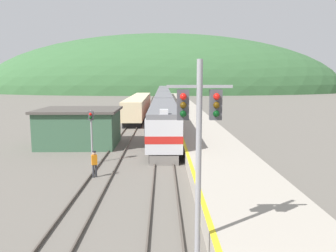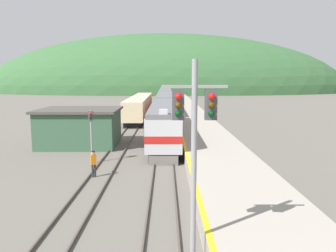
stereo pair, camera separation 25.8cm
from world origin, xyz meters
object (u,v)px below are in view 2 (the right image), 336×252
object	(u,v)px
express_train_lead_car	(164,121)
carriage_second	(165,104)
carriage_fourth	(165,92)
signal_post_siding	(91,126)
siding_train	(140,106)
signal_mast_main	(194,134)
track_worker	(94,162)
carriage_third	(165,96)

from	to	relation	value
express_train_lead_car	carriage_second	xyz separation A→B (m)	(0.00, 22.85, -0.01)
carriage_fourth	signal_post_siding	distance (m)	79.80
siding_train	express_train_lead_car	bearing A→B (deg)	-79.12
express_train_lead_car	signal_mast_main	size ratio (longest dim) A/B	2.82
siding_train	track_worker	size ratio (longest dim) A/B	15.68
express_train_lead_car	track_worker	size ratio (longest dim) A/B	11.32
carriage_second	signal_post_siding	size ratio (longest dim) A/B	5.48
track_worker	signal_mast_main	bearing A→B (deg)	-61.07
carriage_fourth	track_worker	size ratio (longest dim) A/B	12.63
carriage_second	siding_train	size ratio (longest dim) A/B	0.81
express_train_lead_car	signal_mast_main	world-z (taller)	signal_mast_main
carriage_fourth	siding_train	distance (m)	48.29
carriage_third	track_worker	size ratio (longest dim) A/B	12.63
carriage_second	siding_train	xyz separation A→B (m)	(-4.30, -0.48, -0.33)
carriage_third	signal_mast_main	world-z (taller)	signal_mast_main
signal_mast_main	signal_post_siding	distance (m)	15.99
siding_train	signal_mast_main	xyz separation A→B (m)	(5.46, -45.85, 2.95)
express_train_lead_car	signal_mast_main	bearing A→B (deg)	-87.18
express_train_lead_car	carriage_fourth	world-z (taller)	express_train_lead_car
carriage_third	track_worker	bearing A→B (deg)	-94.52
carriage_fourth	siding_train	size ratio (longest dim) A/B	0.81
signal_mast_main	track_worker	size ratio (longest dim) A/B	4.01
signal_mast_main	signal_post_siding	xyz separation A→B (m)	(-6.82, 14.35, -1.79)
carriage_fourth	track_worker	xyz separation A→B (m)	(-4.70, -83.34, -1.10)
carriage_fourth	signal_post_siding	bearing A→B (deg)	-94.07
carriage_third	signal_mast_main	bearing A→B (deg)	-89.05
signal_mast_main	track_worker	xyz separation A→B (m)	(-5.86, 10.61, -3.73)
carriage_fourth	track_worker	world-z (taller)	carriage_fourth
signal_post_siding	carriage_second	bearing A→B (deg)	79.96
siding_train	track_worker	distance (m)	35.26
carriage_second	track_worker	bearing A→B (deg)	-97.50
signal_post_siding	track_worker	bearing A→B (deg)	-75.65
carriage_third	carriage_fourth	size ratio (longest dim) A/B	1.00
carriage_third	signal_mast_main	size ratio (longest dim) A/B	3.15
carriage_second	express_train_lead_car	bearing A→B (deg)	-90.00
carriage_third	signal_mast_main	xyz separation A→B (m)	(1.16, -70.14, 2.63)
siding_train	track_worker	bearing A→B (deg)	-90.65
siding_train	signal_mast_main	world-z (taller)	signal_mast_main
siding_train	carriage_third	bearing A→B (deg)	79.96
express_train_lead_car	signal_post_siding	distance (m)	10.77
carriage_fourth	signal_post_siding	size ratio (longest dim) A/B	5.48
express_train_lead_car	carriage_fourth	size ratio (longest dim) A/B	0.90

